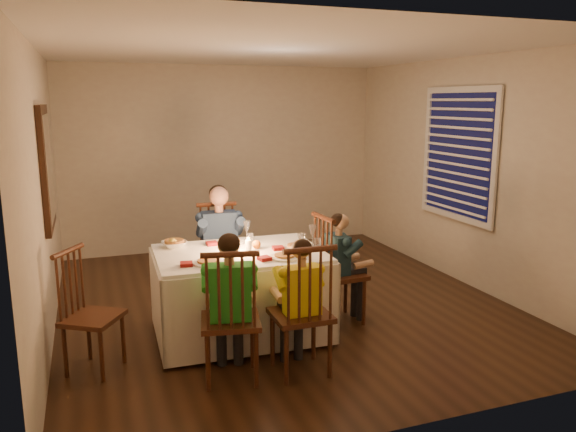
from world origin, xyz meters
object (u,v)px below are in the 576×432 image
object	(u,v)px
chair_near_left	(232,378)
adult	(222,305)
dining_table	(240,276)
chair_extra	(97,369)
chair_adult	(222,305)
chair_near_right	(300,371)
child_green	(232,378)
serving_bowl	(174,244)
chair_end	(339,321)
child_teal	(339,321)
child_yellow	(300,371)

from	to	relation	value
chair_near_left	adult	size ratio (longest dim) A/B	0.84
dining_table	chair_extra	distance (m)	1.42
chair_adult	chair_near_right	bearing A→B (deg)	-77.10
chair_adult	chair_extra	world-z (taller)	chair_adult
dining_table	chair_extra	size ratio (longest dim) A/B	1.55
chair_near_right	child_green	distance (m)	0.55
chair_near_right	serving_bowl	xyz separation A→B (m)	(-0.78, 1.22, 0.81)
dining_table	chair_near_right	world-z (taller)	dining_table
chair_end	serving_bowl	bearing A→B (deg)	72.42
child_teal	chair_adult	bearing A→B (deg)	46.85
chair_adult	adult	distance (m)	0.00
dining_table	chair_adult	distance (m)	0.97
child_green	serving_bowl	world-z (taller)	serving_bowl
chair_end	serving_bowl	xyz separation A→B (m)	(-1.51, 0.37, 0.81)
chair_end	child_teal	distance (m)	0.00
dining_table	serving_bowl	xyz separation A→B (m)	(-0.52, 0.35, 0.25)
chair_near_left	chair_extra	xyz separation A→B (m)	(-0.98, 0.51, 0.00)
child_green	child_teal	distance (m)	1.49
dining_table	child_yellow	distance (m)	1.06
child_green	child_yellow	world-z (taller)	child_green
dining_table	serving_bowl	distance (m)	0.68
dining_table	adult	xyz separation A→B (m)	(0.00, 0.79, -0.56)
dining_table	serving_bowl	world-z (taller)	serving_bowl
chair_near_right	child_yellow	bearing A→B (deg)	-0.00
chair_near_left	child_yellow	size ratio (longest dim) A/B	0.98
child_teal	child_yellow	bearing A→B (deg)	135.32
adult	chair_end	bearing A→B (deg)	-35.16
chair_adult	chair_extra	size ratio (longest dim) A/B	1.08
child_yellow	chair_extra	bearing A→B (deg)	-20.45
chair_near_right	adult	xyz separation A→B (m)	(-0.25, 1.65, 0.00)
dining_table	serving_bowl	size ratio (longest dim) A/B	6.75
chair_extra	dining_table	bearing A→B (deg)	-45.18
chair_near_left	child_green	world-z (taller)	child_green
dining_table	chair_near_left	xyz separation A→B (m)	(-0.29, -0.80, -0.56)
adult	child_yellow	distance (m)	1.67
chair_near_left	child_green	xyz separation A→B (m)	(0.00, 0.00, 0.00)
chair_near_left	dining_table	bearing A→B (deg)	-98.30
chair_near_right	chair_extra	distance (m)	1.63
chair_near_right	chair_end	xyz separation A→B (m)	(0.73, 0.84, 0.00)
chair_adult	serving_bowl	distance (m)	1.06
dining_table	child_green	bearing A→B (deg)	-108.03
dining_table	child_yellow	size ratio (longest dim) A/B	1.42
chair_end	child_teal	bearing A→B (deg)	-93.77
chair_extra	child_green	distance (m)	1.11
dining_table	chair_end	xyz separation A→B (m)	(0.99, -0.02, -0.56)
chair_near_left	chair_end	xyz separation A→B (m)	(1.28, 0.78, 0.00)
chair_adult	serving_bowl	xyz separation A→B (m)	(-0.53, -0.44, 0.81)
chair_near_right	adult	bearing A→B (deg)	-80.97
child_teal	chair_end	bearing A→B (deg)	86.23
chair_extra	adult	bearing A→B (deg)	-17.64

